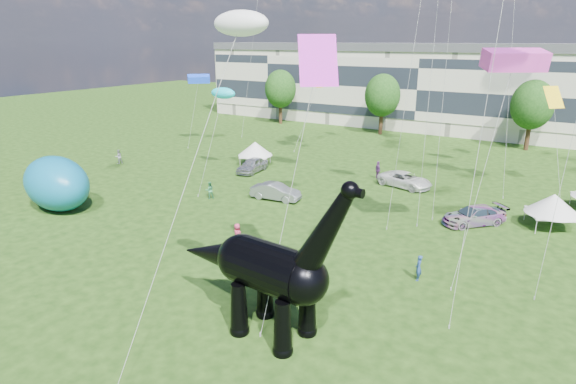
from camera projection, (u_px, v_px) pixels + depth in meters
The scene contains 14 objects.
ground at pixel (196, 329), 23.69m from camera, with size 220.00×220.00×0.00m, color #16330C.
terrace_row at pixel (428, 90), 75.77m from camera, with size 78.00×11.00×12.00m, color beige.
tree_far_left at pixel (280, 86), 79.75m from camera, with size 5.20×5.20×9.44m.
tree_mid_left at pixel (383, 92), 70.51m from camera, with size 5.20×5.20×9.44m.
tree_mid_right at pixel (533, 101), 60.24m from camera, with size 5.20×5.20×9.44m.
dinosaur_sculpture at pixel (265, 269), 22.65m from camera, with size 10.69×3.13×8.72m.
car_silver at pixel (252, 165), 51.51m from camera, with size 1.82×4.53×1.54m, color #BCBDC2.
car_grey at pixel (276, 192), 42.65m from camera, with size 1.56×4.47×1.47m, color gray.
car_white at pixel (405, 180), 46.27m from camera, with size 2.41×5.22×1.45m, color silver.
car_dark at pixel (474, 216), 36.89m from camera, with size 2.02×4.98×1.44m, color #595960.
gazebo_near at pixel (553, 204), 35.84m from camera, with size 5.05×5.05×2.69m.
gazebo_left at pixel (255, 149), 54.01m from camera, with size 5.09×5.09×2.70m.
inflatable_teal at pixel (57, 183), 39.81m from camera, with size 7.21×4.51×4.51m, color #0C6690.
visitors at pixel (337, 219), 35.83m from camera, with size 54.34×38.20×1.84m.
Camera 1 is at (14.89, -14.85, 13.61)m, focal length 30.00 mm.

